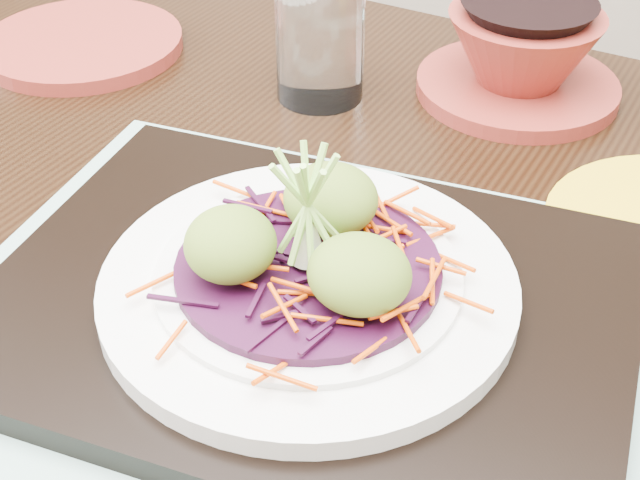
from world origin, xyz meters
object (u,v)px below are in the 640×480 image
(dining_table, at_px, (286,398))
(terracotta_bowl_set, at_px, (521,59))
(terracotta_side_plate, at_px, (83,44))
(water_glass, at_px, (320,38))
(white_plate, at_px, (308,284))
(serving_tray, at_px, (309,305))

(dining_table, distance_m, terracotta_bowl_set, 0.35)
(terracotta_side_plate, distance_m, water_glass, 0.25)
(water_glass, height_order, terracotta_bowl_set, water_glass)
(white_plate, height_order, terracotta_side_plate, white_plate)
(white_plate, distance_m, terracotta_side_plate, 0.44)
(white_plate, height_order, water_glass, water_glass)
(dining_table, height_order, water_glass, water_glass)
(terracotta_side_plate, bearing_deg, serving_tray, -39.79)
(dining_table, relative_size, water_glass, 13.53)
(serving_tray, xyz_separation_m, white_plate, (-0.00, 0.00, 0.02))
(dining_table, distance_m, water_glass, 0.30)
(dining_table, xyz_separation_m, terracotta_bowl_set, (0.10, 0.31, 0.14))
(serving_tray, height_order, water_glass, water_glass)
(dining_table, distance_m, white_plate, 0.14)
(white_plate, bearing_deg, terracotta_bowl_set, 78.73)
(dining_table, relative_size, terracotta_bowl_set, 8.08)
(terracotta_side_plate, height_order, water_glass, water_glass)
(water_glass, bearing_deg, terracotta_bowl_set, 21.33)
(white_plate, bearing_deg, serving_tray, -26.57)
(white_plate, xyz_separation_m, terracotta_bowl_set, (0.07, 0.33, 0.00))
(water_glass, bearing_deg, terracotta_side_plate, 178.51)
(white_plate, bearing_deg, terracotta_side_plate, 140.21)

